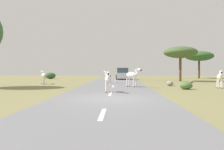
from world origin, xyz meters
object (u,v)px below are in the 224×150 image
Objects in this scene: tree_3 at (180,53)px; rock_2 at (191,82)px; tree_2 at (199,56)px; zebra_2 at (132,75)px; car_0 at (122,74)px; rock_3 at (170,83)px; bush_1 at (50,76)px; zebra_4 at (108,75)px; bush_0 at (186,86)px; zebra_1 at (44,76)px; zebra_0 at (108,79)px; zebra_3 at (220,77)px.

rock_2 is (0.31, -3.48, -3.61)m from tree_3.
tree_2 reaches higher than rock_2.
zebra_2 is 9.80m from rock_2.
rock_2 is at bearing -84.84° from tree_3.
car_0 reaches higher than rock_2.
car_0 is 11.23m from rock_2.
rock_3 is at bearing -72.46° from car_0.
tree_3 is at bearing -120.59° from tree_2.
bush_1 is (-19.42, 7.39, -3.23)m from tree_3.
zebra_4 is at bearing -173.87° from rock_2.
zebra_4 reaches higher than bush_0.
bush_1 is 3.83× the size of rock_2.
car_0 reaches higher than rock_3.
tree_2 is 10.82× the size of rock_2.
zebra_1 is 14.33m from bush_0.
bush_1 is 22.53m from rock_2.
rock_3 is (3.62, 1.92, -0.79)m from zebra_2.
zebra_0 is 0.89× the size of zebra_2.
rock_2 is at bearing -112.75° from tree_2.
bush_0 is (-2.77, -11.77, -3.45)m from tree_3.
zebra_3 is 26.73m from bush_1.
tree_3 is 10.11× the size of rock_2.
bush_0 is at bearing -74.86° from car_0.
zebra_3 reaches higher than bush_1.
car_0 is 17.04m from bush_0.
zebra_3 is 3.49× the size of rock_2.
zebra_0 is 10.12m from zebra_4.
zebra_0 is 29.13m from tree_2.
zebra_2 is 7.11m from zebra_3.
tree_3 reaches higher than bush_1.
zebra_1 is 2.24× the size of rock_3.
rock_3 is at bearing -111.23° from tree_3.
bush_1 is at bearing 130.97° from bush_0.
tree_3 is 6.78× the size of rock_3.
zebra_2 is at bearing -122.25° from tree_2.
zebra_2 is 2.47× the size of rock_3.
zebra_3 is at bearing 19.56° from bush_0.
zebra_4 is (-2.40, 5.64, -0.16)m from zebra_2.
zebra_3 reaches higher than rock_3.
tree_3 is 4.65× the size of bush_0.
zebra_3 is 1.60× the size of bush_0.
zebra_3 is at bearing -42.56° from bush_1.
zebra_2 is 1.06× the size of zebra_3.
zebra_1 is 16.82m from zebra_3.
zebra_0 is at bearing -94.38° from car_0.
zebra_3 is at bearing -105.50° from tree_2.
tree_3 is at bearing 76.75° from bush_0.
zebra_2 is (1.84, 4.46, 0.16)m from zebra_0.
rock_2 is at bearing -25.64° from zebra_1.
tree_3 is (15.89, 6.04, 2.85)m from zebra_1.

